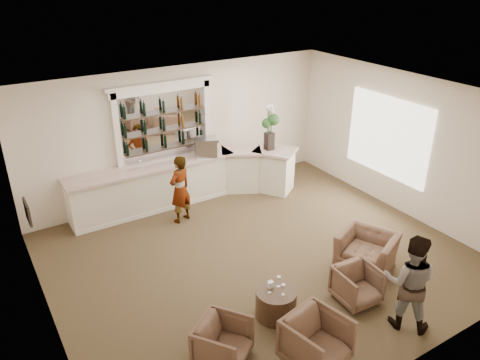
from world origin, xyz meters
name	(u,v)px	position (x,y,z in m)	size (l,w,h in m)	color
ground	(260,257)	(0.00, 0.00, 0.00)	(8.00, 8.00, 0.00)	brown
room_shell	(249,138)	(0.16, 0.71, 2.34)	(8.04, 7.02, 3.32)	#F0DEC7
bar_counter	(187,181)	(-0.16, 3.00, 0.57)	(5.72, 1.80, 1.14)	white
back_bar_alcove	(164,122)	(-0.50, 3.41, 2.03)	(2.64, 0.25, 3.00)	white
cocktail_table	(276,303)	(-0.74, -1.57, 0.25)	(0.70, 0.70, 0.50)	brown
sommelier	(180,189)	(-0.71, 2.21, 0.81)	(0.59, 0.39, 1.61)	gray
guest	(410,282)	(0.94, -2.86, 0.85)	(0.82, 0.64, 1.70)	gray
armchair_left	(223,342)	(-1.99, -1.96, 0.35)	(0.74, 0.76, 0.69)	brown
armchair_center	(316,341)	(-0.83, -2.71, 0.39)	(0.84, 0.87, 0.79)	brown
armchair_right	(357,285)	(0.70, -2.02, 0.33)	(0.71, 0.73, 0.67)	brown
armchair_far	(366,250)	(1.64, -1.32, 0.35)	(1.07, 0.94, 0.70)	brown
espresso_machine	(206,147)	(0.37, 2.97, 1.37)	(0.52, 0.43, 0.45)	#ACABB0
flower_vase	(270,124)	(1.93, 2.49, 1.81)	(0.31, 0.31, 1.19)	black
wine_glass_bar_left	(140,165)	(-1.30, 3.03, 1.25)	(0.07, 0.07, 0.21)	white
wine_glass_bar_right	(207,150)	(0.45, 3.07, 1.25)	(0.07, 0.07, 0.21)	white
wine_glass_tbl_a	(270,288)	(-0.86, -1.54, 0.60)	(0.07, 0.07, 0.21)	white
wine_glass_tbl_b	(279,282)	(-0.64, -1.49, 0.60)	(0.07, 0.07, 0.21)	white
wine_glass_tbl_c	(283,290)	(-0.70, -1.70, 0.60)	(0.07, 0.07, 0.21)	white
napkin_holder	(271,284)	(-0.76, -1.43, 0.56)	(0.08, 0.08, 0.12)	white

